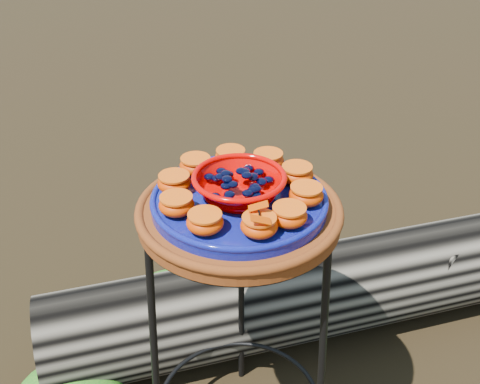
{
  "coord_description": "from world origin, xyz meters",
  "views": [
    {
      "loc": [
        0.03,
        -1.0,
        1.38
      ],
      "look_at": [
        0.0,
        0.0,
        0.77
      ],
      "focal_mm": 45.0,
      "sensor_mm": 36.0,
      "label": 1
    }
  ],
  "objects_px": {
    "terracotta_saucer": "(239,214)",
    "red_bowl": "(239,187)",
    "plant_stand": "(239,345)",
    "cobalt_plate": "(239,202)"
  },
  "relations": [
    {
      "from": "terracotta_saucer",
      "to": "cobalt_plate",
      "type": "xyz_separation_m",
      "value": [
        0.0,
        0.0,
        0.03
      ]
    },
    {
      "from": "terracotta_saucer",
      "to": "cobalt_plate",
      "type": "height_order",
      "value": "cobalt_plate"
    },
    {
      "from": "terracotta_saucer",
      "to": "red_bowl",
      "type": "bearing_deg",
      "value": 0.0
    },
    {
      "from": "red_bowl",
      "to": "cobalt_plate",
      "type": "bearing_deg",
      "value": 0.0
    },
    {
      "from": "terracotta_saucer",
      "to": "red_bowl",
      "type": "relative_size",
      "value": 2.33
    },
    {
      "from": "plant_stand",
      "to": "terracotta_saucer",
      "type": "distance_m",
      "value": 0.37
    },
    {
      "from": "plant_stand",
      "to": "red_bowl",
      "type": "bearing_deg",
      "value": 0.0
    },
    {
      "from": "plant_stand",
      "to": "red_bowl",
      "type": "height_order",
      "value": "red_bowl"
    },
    {
      "from": "plant_stand",
      "to": "terracotta_saucer",
      "type": "relative_size",
      "value": 1.73
    },
    {
      "from": "red_bowl",
      "to": "terracotta_saucer",
      "type": "bearing_deg",
      "value": 0.0
    },
    {
      "from": "cobalt_plate",
      "to": "terracotta_saucer",
      "type": "bearing_deg",
      "value": 0.0
    },
    {
      "from": "plant_stand",
      "to": "cobalt_plate",
      "type": "xyz_separation_m",
      "value": [
        0.0,
        0.0,
        0.39
      ]
    },
    {
      "from": "plant_stand",
      "to": "red_bowl",
      "type": "xyz_separation_m",
      "value": [
        0.0,
        0.0,
        0.43
      ]
    },
    {
      "from": "plant_stand",
      "to": "terracotta_saucer",
      "type": "bearing_deg",
      "value": 0.0
    },
    {
      "from": "terracotta_saucer",
      "to": "cobalt_plate",
      "type": "bearing_deg",
      "value": 0.0
    }
  ]
}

